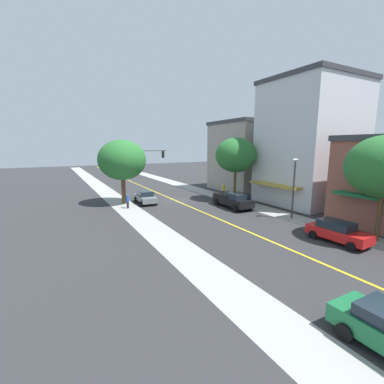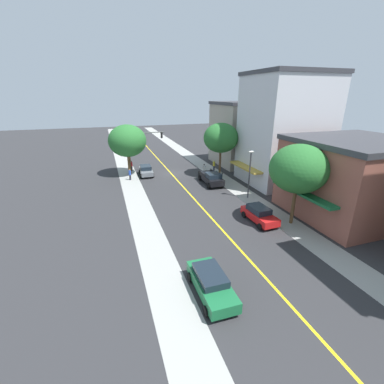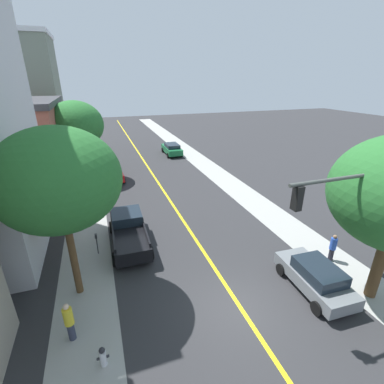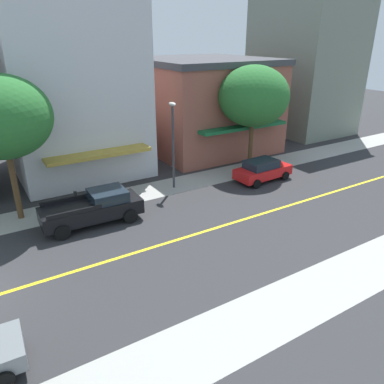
{
  "view_description": "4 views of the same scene",
  "coord_description": "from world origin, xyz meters",
  "px_view_note": "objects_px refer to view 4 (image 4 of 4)",
  "views": [
    {
      "loc": [
        14.1,
        30.63,
        7.05
      ],
      "look_at": [
        2.02,
        8.39,
        2.57
      ],
      "focal_mm": 24.6,
      "sensor_mm": 36.0,
      "label": 1
    },
    {
      "loc": [
        9.57,
        39.7,
        11.98
      ],
      "look_at": [
        0.99,
        13.8,
        1.77
      ],
      "focal_mm": 24.51,
      "sensor_mm": 36.0,
      "label": 2
    },
    {
      "loc": [
        -5.23,
        -8.33,
        9.74
      ],
      "look_at": [
        0.79,
        9.09,
        2.06
      ],
      "focal_mm": 25.73,
      "sensor_mm": 36.0,
      "label": 3
    },
    {
      "loc": [
        14.7,
        1.85,
        9.82
      ],
      "look_at": [
        -0.27,
        11.07,
        2.36
      ],
      "focal_mm": 34.85,
      "sensor_mm": 36.0,
      "label": 4
    }
  ],
  "objects_px": {
    "parking_meter": "(76,198)",
    "black_pickup_truck": "(94,208)",
    "street_tree_left_near": "(1,117)",
    "street_tree_right_corner": "(254,96)",
    "street_lamp": "(173,136)",
    "red_sedan_left_curb": "(262,170)"
  },
  "relations": [
    {
      "from": "street_tree_left_near",
      "to": "black_pickup_truck",
      "type": "relative_size",
      "value": 1.46
    },
    {
      "from": "red_sedan_left_curb",
      "to": "black_pickup_truck",
      "type": "xyz_separation_m",
      "value": [
        0.09,
        -12.41,
        0.1
      ]
    },
    {
      "from": "street_tree_left_near",
      "to": "street_tree_right_corner",
      "type": "height_order",
      "value": "street_tree_left_near"
    },
    {
      "from": "black_pickup_truck",
      "to": "red_sedan_left_curb",
      "type": "bearing_deg",
      "value": 1.78
    },
    {
      "from": "street_tree_left_near",
      "to": "red_sedan_left_curb",
      "type": "distance_m",
      "value": 16.92
    },
    {
      "from": "parking_meter",
      "to": "red_sedan_left_curb",
      "type": "height_order",
      "value": "red_sedan_left_curb"
    },
    {
      "from": "street_tree_right_corner",
      "to": "parking_meter",
      "type": "xyz_separation_m",
      "value": [
        1.05,
        -14.15,
        -4.66
      ]
    },
    {
      "from": "street_tree_left_near",
      "to": "parking_meter",
      "type": "xyz_separation_m",
      "value": [
        0.95,
        3.0,
        -4.96
      ]
    },
    {
      "from": "street_tree_right_corner",
      "to": "street_lamp",
      "type": "xyz_separation_m",
      "value": [
        0.68,
        -7.31,
        -1.88
      ]
    },
    {
      "from": "red_sedan_left_curb",
      "to": "street_tree_left_near",
      "type": "bearing_deg",
      "value": 167.44
    },
    {
      "from": "black_pickup_truck",
      "to": "street_tree_left_near",
      "type": "bearing_deg",
      "value": 142.0
    },
    {
      "from": "parking_meter",
      "to": "black_pickup_truck",
      "type": "height_order",
      "value": "black_pickup_truck"
    },
    {
      "from": "street_tree_right_corner",
      "to": "street_lamp",
      "type": "height_order",
      "value": "street_tree_right_corner"
    },
    {
      "from": "street_tree_left_near",
      "to": "parking_meter",
      "type": "distance_m",
      "value": 5.88
    },
    {
      "from": "street_tree_right_corner",
      "to": "street_lamp",
      "type": "bearing_deg",
      "value": -84.69
    },
    {
      "from": "street_tree_right_corner",
      "to": "red_sedan_left_curb",
      "type": "height_order",
      "value": "street_tree_right_corner"
    },
    {
      "from": "street_tree_left_near",
      "to": "street_lamp",
      "type": "bearing_deg",
      "value": 86.61
    },
    {
      "from": "street_lamp",
      "to": "red_sedan_left_curb",
      "type": "relative_size",
      "value": 1.34
    },
    {
      "from": "street_tree_right_corner",
      "to": "red_sedan_left_curb",
      "type": "xyz_separation_m",
      "value": [
        2.89,
        -1.23,
        -4.73
      ]
    },
    {
      "from": "street_lamp",
      "to": "black_pickup_truck",
      "type": "height_order",
      "value": "street_lamp"
    },
    {
      "from": "street_tree_right_corner",
      "to": "red_sedan_left_curb",
      "type": "relative_size",
      "value": 1.79
    },
    {
      "from": "parking_meter",
      "to": "black_pickup_truck",
      "type": "distance_m",
      "value": 2.0
    }
  ]
}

